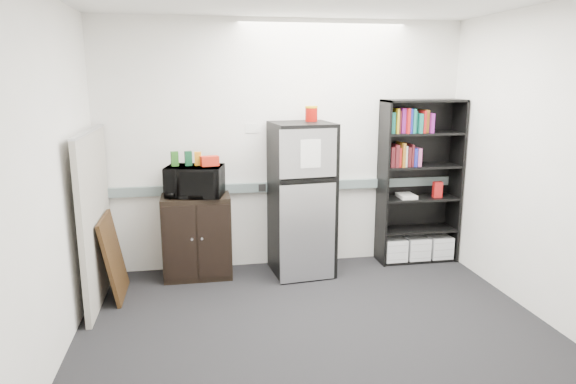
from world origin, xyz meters
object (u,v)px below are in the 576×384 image
(bookshelf, at_px, (419,183))
(cabinet, at_px, (197,236))
(cubicle_partition, at_px, (95,217))
(refrigerator, at_px, (302,199))
(microwave, at_px, (195,181))

(bookshelf, xyz_separation_m, cabinet, (-2.50, -0.06, -0.47))
(bookshelf, relative_size, cabinet, 2.09)
(cabinet, bearing_deg, cubicle_partition, -155.53)
(cubicle_partition, distance_m, refrigerator, 2.07)
(cabinet, xyz_separation_m, microwave, (0.00, -0.02, 0.60))
(refrigerator, bearing_deg, bookshelf, 0.16)
(cubicle_partition, bearing_deg, microwave, 23.65)
(bookshelf, bearing_deg, microwave, -178.16)
(microwave, bearing_deg, refrigerator, 9.39)
(cubicle_partition, height_order, cabinet, cubicle_partition)
(cabinet, bearing_deg, microwave, -90.00)
(cabinet, xyz_separation_m, refrigerator, (1.11, -0.08, 0.37))
(microwave, height_order, refrigerator, refrigerator)
(bookshelf, xyz_separation_m, refrigerator, (-1.39, -0.14, -0.10))
(bookshelf, xyz_separation_m, microwave, (-2.50, -0.08, 0.13))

